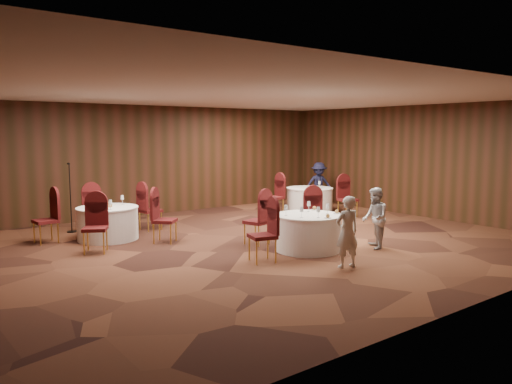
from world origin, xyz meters
TOP-DOWN VIEW (x-y plane):
  - ground at (0.00, 0.00)m, footprint 12.00×12.00m
  - room_shell at (0.00, 0.00)m, footprint 12.00×12.00m
  - table_main at (0.51, -1.16)m, footprint 1.37×1.37m
  - table_left at (-2.38, 2.35)m, footprint 1.37×1.37m
  - table_right at (4.00, 2.50)m, footprint 1.42×1.42m
  - chairs_main at (0.22, -0.53)m, footprint 2.93×1.91m
  - chairs_left at (-2.33, 2.34)m, footprint 3.04×2.99m
  - chairs_right at (3.58, 2.02)m, footprint 1.96×2.22m
  - tabletop_main at (0.64, -1.26)m, footprint 1.11×1.07m
  - tabletop_left at (-2.38, 2.36)m, footprint 0.81×0.80m
  - tabletop_right at (4.18, 2.26)m, footprint 0.08×0.08m
  - mic_stand at (-2.79, 3.70)m, footprint 0.24×0.24m
  - woman_a at (0.15, -2.56)m, footprint 0.53×0.40m
  - woman_b at (1.73, -1.88)m, footprint 0.77×0.79m
  - man_c at (5.04, 3.17)m, footprint 1.08×0.90m

SIDE VIEW (x-z plane):
  - ground at x=0.00m, z-range 0.00..0.00m
  - table_left at x=-2.38m, z-range 0.01..0.75m
  - table_main at x=0.51m, z-range 0.01..0.75m
  - table_right at x=4.00m, z-range 0.01..0.75m
  - chairs_main at x=0.22m, z-range 0.00..1.00m
  - chairs_left at x=-2.33m, z-range 0.00..1.00m
  - chairs_right at x=3.58m, z-range 0.00..1.00m
  - mic_stand at x=-2.79m, z-range -0.35..1.35m
  - woman_b at x=1.73m, z-range 0.00..1.28m
  - woman_a at x=0.15m, z-range 0.00..1.30m
  - man_c at x=5.04m, z-range 0.00..1.45m
  - tabletop_left at x=-2.38m, z-range 0.71..0.93m
  - tabletop_main at x=0.64m, z-range 0.74..0.95m
  - tabletop_right at x=4.18m, z-range 0.79..1.01m
  - room_shell at x=0.00m, z-range -4.04..7.96m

